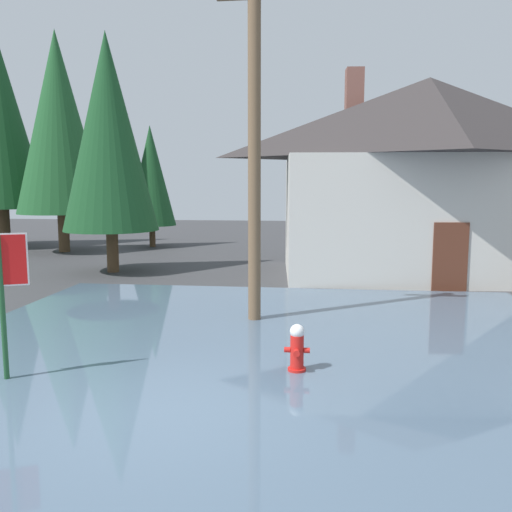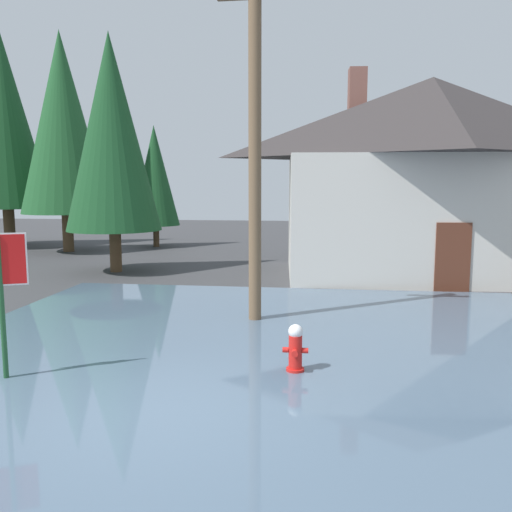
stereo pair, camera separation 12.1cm
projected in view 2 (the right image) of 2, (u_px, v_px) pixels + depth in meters
ground_plane at (152, 420)px, 7.01m from camera, size 80.00×80.00×0.10m
flood_puddle at (259, 359)px, 9.26m from camera, size 12.61×12.90×0.06m
lane_stop_bar at (119, 464)px, 5.80m from camera, size 3.21×0.37×0.01m
stop_sign_near at (0, 276)px, 8.07m from camera, size 0.75×0.34×2.33m
fire_hydrant at (295, 350)px, 8.55m from camera, size 0.42×0.36×0.83m
utility_pole at (255, 143)px, 11.43m from camera, size 1.60×0.28×7.58m
house at (429, 175)px, 17.67m from camera, size 10.47×6.81×7.09m
pine_tree_tall_left at (111, 133)px, 18.27m from camera, size 3.30×3.30×8.25m
pine_tree_mid_left at (3, 118)px, 26.00m from camera, size 4.33×4.33×10.81m
pine_tree_short_left at (155, 176)px, 26.25m from camera, size 2.40×2.40×6.00m
pine_tree_far_center at (63, 123)px, 23.97m from camera, size 3.97×3.97×9.94m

